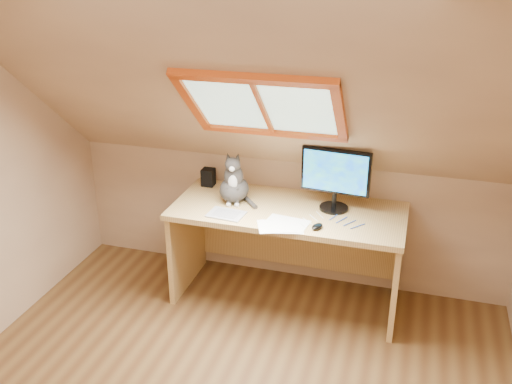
% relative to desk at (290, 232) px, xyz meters
% --- Properties ---
extents(room_shell, '(3.52, 3.52, 2.41)m').
position_rel_desk_xyz_m(room_shell, '(-0.10, -1.54, 0.89)').
color(room_shell, tan).
rests_on(room_shell, ground).
extents(desk, '(1.70, 0.74, 0.77)m').
position_rel_desk_xyz_m(desk, '(0.00, 0.00, 0.00)').
color(desk, tan).
rests_on(desk, ground).
extents(monitor, '(0.50, 0.21, 0.46)m').
position_rel_desk_xyz_m(monitor, '(0.32, 0.01, 0.50)').
color(monitor, black).
rests_on(monitor, desk).
extents(cat, '(0.26, 0.30, 0.40)m').
position_rel_desk_xyz_m(cat, '(-0.42, -0.06, 0.37)').
color(cat, '#3C3835').
rests_on(cat, desk).
extents(desk_speaker, '(0.10, 0.10, 0.14)m').
position_rel_desk_xyz_m(desk_speaker, '(-0.72, 0.18, 0.30)').
color(desk_speaker, black).
rests_on(desk_speaker, desk).
extents(graphics_tablet, '(0.27, 0.20, 0.01)m').
position_rel_desk_xyz_m(graphics_tablet, '(-0.40, -0.30, 0.24)').
color(graphics_tablet, '#B2B2B7').
rests_on(graphics_tablet, desk).
extents(mouse, '(0.09, 0.12, 0.03)m').
position_rel_desk_xyz_m(mouse, '(0.26, -0.33, 0.25)').
color(mouse, black).
rests_on(mouse, desk).
extents(papers, '(0.35, 0.30, 0.01)m').
position_rel_desk_xyz_m(papers, '(-0.05, -0.33, 0.23)').
color(papers, white).
rests_on(papers, desk).
extents(cables, '(0.51, 0.26, 0.01)m').
position_rel_desk_xyz_m(cables, '(0.34, -0.19, 0.24)').
color(cables, silver).
rests_on(cables, desk).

